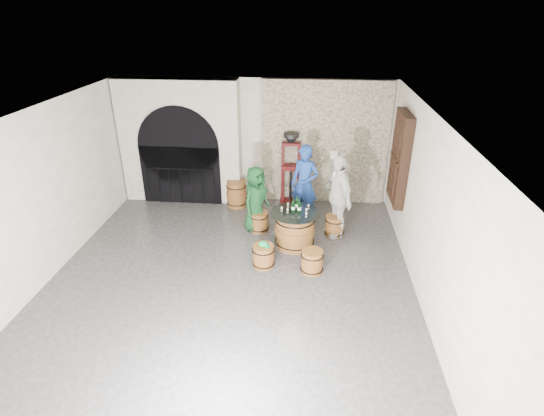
# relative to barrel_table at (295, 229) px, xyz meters

# --- Properties ---
(ground) EXTENTS (8.00, 8.00, 0.00)m
(ground) POSITION_rel_barrel_table_xyz_m (-1.18, -1.53, -0.40)
(ground) COLOR #2C2C2E
(ground) RESTS_ON ground
(wall_back) EXTENTS (8.00, 0.00, 8.00)m
(wall_back) POSITION_rel_barrel_table_xyz_m (-1.18, 2.47, 1.20)
(wall_back) COLOR beige
(wall_back) RESTS_ON ground
(wall_front) EXTENTS (8.00, 0.00, 8.00)m
(wall_front) POSITION_rel_barrel_table_xyz_m (-1.18, -5.53, 1.20)
(wall_front) COLOR beige
(wall_front) RESTS_ON ground
(wall_left) EXTENTS (0.00, 8.00, 8.00)m
(wall_left) POSITION_rel_barrel_table_xyz_m (-4.68, -1.53, 1.20)
(wall_left) COLOR beige
(wall_left) RESTS_ON ground
(wall_right) EXTENTS (0.00, 8.00, 8.00)m
(wall_right) POSITION_rel_barrel_table_xyz_m (2.32, -1.53, 1.20)
(wall_right) COLOR beige
(wall_right) RESTS_ON ground
(ceiling) EXTENTS (8.00, 8.00, 0.00)m
(ceiling) POSITION_rel_barrel_table_xyz_m (-1.18, -1.53, 2.80)
(ceiling) COLOR beige
(ceiling) RESTS_ON wall_back
(stone_facing_panel) EXTENTS (3.20, 0.12, 3.18)m
(stone_facing_panel) POSITION_rel_barrel_table_xyz_m (0.62, 2.41, 1.20)
(stone_facing_panel) COLOR #AEA38A
(stone_facing_panel) RESTS_ON ground
(arched_opening) EXTENTS (3.10, 0.60, 3.19)m
(arched_opening) POSITION_rel_barrel_table_xyz_m (-3.08, 2.21, 1.18)
(arched_opening) COLOR beige
(arched_opening) RESTS_ON ground
(shuttered_window) EXTENTS (0.23, 1.10, 2.00)m
(shuttered_window) POSITION_rel_barrel_table_xyz_m (2.20, 0.87, 1.40)
(shuttered_window) COLOR black
(shuttered_window) RESTS_ON wall_right
(barrel_table) EXTENTS (1.06, 1.06, 0.81)m
(barrel_table) POSITION_rel_barrel_table_xyz_m (0.00, 0.00, 0.00)
(barrel_table) COLOR brown
(barrel_table) RESTS_ON ground
(barrel_stool_left) EXTENTS (0.46, 0.46, 0.48)m
(barrel_stool_left) POSITION_rel_barrel_table_xyz_m (-0.86, 0.61, -0.17)
(barrel_stool_left) COLOR brown
(barrel_stool_left) RESTS_ON ground
(barrel_stool_far) EXTENTS (0.46, 0.46, 0.48)m
(barrel_stool_far) POSITION_rel_barrel_table_xyz_m (0.14, 1.05, -0.17)
(barrel_stool_far) COLOR brown
(barrel_stool_far) RESTS_ON ground
(barrel_stool_right) EXTENTS (0.46, 0.46, 0.48)m
(barrel_stool_right) POSITION_rel_barrel_table_xyz_m (0.89, 0.57, -0.17)
(barrel_stool_right) COLOR brown
(barrel_stool_right) RESTS_ON ground
(barrel_stool_near_right) EXTENTS (0.46, 0.46, 0.48)m
(barrel_stool_near_right) POSITION_rel_barrel_table_xyz_m (0.39, -0.98, -0.17)
(barrel_stool_near_right) COLOR brown
(barrel_stool_near_right) RESTS_ON ground
(barrel_stool_near_left) EXTENTS (0.46, 0.46, 0.48)m
(barrel_stool_near_left) POSITION_rel_barrel_table_xyz_m (-0.59, -0.87, -0.17)
(barrel_stool_near_left) COLOR brown
(barrel_stool_near_left) RESTS_ON ground
(green_cap) EXTENTS (0.23, 0.18, 0.10)m
(green_cap) POSITION_rel_barrel_table_xyz_m (-0.59, -0.88, 0.11)
(green_cap) COLOR #0D9948
(green_cap) RESTS_ON barrel_stool_near_left
(person_green) EXTENTS (0.82, 0.91, 1.57)m
(person_green) POSITION_rel_barrel_table_xyz_m (-0.94, 0.66, 0.38)
(person_green) COLOR #103B1B
(person_green) RESTS_ON ground
(person_blue) EXTENTS (0.82, 0.70, 1.90)m
(person_blue) POSITION_rel_barrel_table_xyz_m (0.17, 1.25, 0.55)
(person_blue) COLOR navy
(person_blue) RESTS_ON ground
(person_white) EXTENTS (0.87, 1.22, 1.93)m
(person_white) POSITION_rel_barrel_table_xyz_m (0.91, 0.58, 0.56)
(person_white) COLOR silver
(person_white) RESTS_ON ground
(wine_bottle_left) EXTENTS (0.08, 0.08, 0.32)m
(wine_bottle_left) POSITION_rel_barrel_table_xyz_m (-0.05, 0.01, 0.54)
(wine_bottle_left) COLOR black
(wine_bottle_left) RESTS_ON barrel_table
(wine_bottle_center) EXTENTS (0.08, 0.08, 0.32)m
(wine_bottle_center) POSITION_rel_barrel_table_xyz_m (0.08, -0.00, 0.54)
(wine_bottle_center) COLOR black
(wine_bottle_center) RESTS_ON barrel_table
(wine_bottle_right) EXTENTS (0.08, 0.08, 0.32)m
(wine_bottle_right) POSITION_rel_barrel_table_xyz_m (0.02, 0.15, 0.54)
(wine_bottle_right) COLOR black
(wine_bottle_right) RESTS_ON barrel_table
(tasting_glass_a) EXTENTS (0.05, 0.05, 0.10)m
(tasting_glass_a) POSITION_rel_barrel_table_xyz_m (-0.16, -0.02, 0.46)
(tasting_glass_a) COLOR #B87223
(tasting_glass_a) RESTS_ON barrel_table
(tasting_glass_b) EXTENTS (0.05, 0.05, 0.10)m
(tasting_glass_b) POSITION_rel_barrel_table_xyz_m (0.23, 0.01, 0.46)
(tasting_glass_b) COLOR #B87223
(tasting_glass_b) RESTS_ON barrel_table
(tasting_glass_c) EXTENTS (0.05, 0.05, 0.10)m
(tasting_glass_c) POSITION_rel_barrel_table_xyz_m (-0.17, 0.25, 0.46)
(tasting_glass_c) COLOR #B87223
(tasting_glass_c) RESTS_ON barrel_table
(tasting_glass_d) EXTENTS (0.05, 0.05, 0.10)m
(tasting_glass_d) POSITION_rel_barrel_table_xyz_m (0.28, 0.21, 0.46)
(tasting_glass_d) COLOR #B87223
(tasting_glass_d) RESTS_ON barrel_table
(tasting_glass_e) EXTENTS (0.05, 0.05, 0.10)m
(tasting_glass_e) POSITION_rel_barrel_table_xyz_m (0.24, -0.19, 0.46)
(tasting_glass_e) COLOR #B87223
(tasting_glass_e) RESTS_ON barrel_table
(tasting_glass_f) EXTENTS (0.05, 0.05, 0.10)m
(tasting_glass_f) POSITION_rel_barrel_table_xyz_m (-0.29, 0.04, 0.46)
(tasting_glass_f) COLOR #B87223
(tasting_glass_f) RESTS_ON barrel_table
(side_barrel) EXTENTS (0.53, 0.53, 0.70)m
(side_barrel) POSITION_rel_barrel_table_xyz_m (-1.61, 1.87, -0.06)
(side_barrel) COLOR brown
(side_barrel) RESTS_ON ground
(corking_press) EXTENTS (0.79, 0.44, 1.93)m
(corking_press) POSITION_rel_barrel_table_xyz_m (-0.22, 2.13, 0.72)
(corking_press) COLOR #430B0B
(corking_press) RESTS_ON ground
(control_box) EXTENTS (0.18, 0.10, 0.22)m
(control_box) POSITION_rel_barrel_table_xyz_m (0.87, 2.33, 0.95)
(control_box) COLOR silver
(control_box) RESTS_ON wall_back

